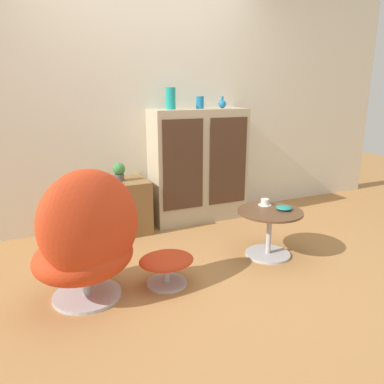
{
  "coord_description": "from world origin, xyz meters",
  "views": [
    {
      "loc": [
        -1.2,
        -2.44,
        1.41
      ],
      "look_at": [
        0.1,
        0.4,
        0.55
      ],
      "focal_mm": 35.0,
      "sensor_mm": 36.0,
      "label": 1
    }
  ],
  "objects_px": {
    "bowl": "(284,208)",
    "vase_inner_right": "(222,104)",
    "sideboard": "(199,166)",
    "tv_console": "(110,208)",
    "egg_chair": "(87,241)",
    "potted_plant": "(119,171)",
    "coffee_table": "(269,227)",
    "ottoman": "(167,263)",
    "teacup": "(265,203)",
    "vase_leftmost": "(171,98)",
    "vase_inner_left": "(200,102)"
  },
  "relations": [
    {
      "from": "bowl",
      "to": "vase_inner_right",
      "type": "bearing_deg",
      "value": 89.15
    },
    {
      "from": "sideboard",
      "to": "tv_console",
      "type": "xyz_separation_m",
      "value": [
        -0.99,
        -0.04,
        -0.34
      ]
    },
    {
      "from": "sideboard",
      "to": "egg_chair",
      "type": "relative_size",
      "value": 1.27
    },
    {
      "from": "sideboard",
      "to": "potted_plant",
      "type": "height_order",
      "value": "sideboard"
    },
    {
      "from": "coffee_table",
      "to": "bowl",
      "type": "xyz_separation_m",
      "value": [
        0.12,
        -0.03,
        0.17
      ]
    },
    {
      "from": "sideboard",
      "to": "tv_console",
      "type": "relative_size",
      "value": 1.62
    },
    {
      "from": "potted_plant",
      "to": "bowl",
      "type": "xyz_separation_m",
      "value": [
        1.15,
        -1.11,
        -0.21
      ]
    },
    {
      "from": "ottoman",
      "to": "teacup",
      "type": "bearing_deg",
      "value": 13.64
    },
    {
      "from": "egg_chair",
      "to": "ottoman",
      "type": "height_order",
      "value": "egg_chair"
    },
    {
      "from": "vase_leftmost",
      "to": "teacup",
      "type": "xyz_separation_m",
      "value": [
        0.5,
        -0.98,
        -0.89
      ]
    },
    {
      "from": "teacup",
      "to": "ottoman",
      "type": "bearing_deg",
      "value": -166.36
    },
    {
      "from": "vase_inner_right",
      "to": "teacup",
      "type": "xyz_separation_m",
      "value": [
        -0.09,
        -0.98,
        -0.82
      ]
    },
    {
      "from": "egg_chair",
      "to": "tv_console",
      "type": "bearing_deg",
      "value": 70.92
    },
    {
      "from": "tv_console",
      "to": "teacup",
      "type": "xyz_separation_m",
      "value": [
        1.18,
        -0.94,
        0.17
      ]
    },
    {
      "from": "ottoman",
      "to": "potted_plant",
      "type": "height_order",
      "value": "potted_plant"
    },
    {
      "from": "coffee_table",
      "to": "vase_inner_right",
      "type": "xyz_separation_m",
      "value": [
        0.14,
        1.13,
        1.0
      ]
    },
    {
      "from": "vase_inner_right",
      "to": "sideboard",
      "type": "bearing_deg",
      "value": -179.21
    },
    {
      "from": "egg_chair",
      "to": "vase_leftmost",
      "type": "relative_size",
      "value": 4.44
    },
    {
      "from": "vase_inner_left",
      "to": "coffee_table",
      "type": "bearing_deg",
      "value": -83.6
    },
    {
      "from": "sideboard",
      "to": "coffee_table",
      "type": "height_order",
      "value": "sideboard"
    },
    {
      "from": "coffee_table",
      "to": "vase_inner_left",
      "type": "bearing_deg",
      "value": 96.4
    },
    {
      "from": "teacup",
      "to": "bowl",
      "type": "xyz_separation_m",
      "value": [
        0.07,
        -0.17,
        -0.01
      ]
    },
    {
      "from": "egg_chair",
      "to": "coffee_table",
      "type": "bearing_deg",
      "value": 3.57
    },
    {
      "from": "tv_console",
      "to": "vase_inner_left",
      "type": "bearing_deg",
      "value": 2.54
    },
    {
      "from": "ottoman",
      "to": "bowl",
      "type": "height_order",
      "value": "bowl"
    },
    {
      "from": "vase_leftmost",
      "to": "vase_inner_right",
      "type": "xyz_separation_m",
      "value": [
        0.59,
        0.0,
        -0.06
      ]
    },
    {
      "from": "tv_console",
      "to": "vase_inner_right",
      "type": "relative_size",
      "value": 6.06
    },
    {
      "from": "coffee_table",
      "to": "potted_plant",
      "type": "xyz_separation_m",
      "value": [
        -1.03,
        1.09,
        0.38
      ]
    },
    {
      "from": "sideboard",
      "to": "ottoman",
      "type": "distance_m",
      "value": 1.56
    },
    {
      "from": "coffee_table",
      "to": "vase_inner_right",
      "type": "distance_m",
      "value": 1.51
    },
    {
      "from": "ottoman",
      "to": "vase_inner_right",
      "type": "distance_m",
      "value": 2.0
    },
    {
      "from": "vase_inner_left",
      "to": "vase_inner_right",
      "type": "distance_m",
      "value": 0.27
    },
    {
      "from": "tv_console",
      "to": "egg_chair",
      "type": "bearing_deg",
      "value": -109.08
    },
    {
      "from": "egg_chair",
      "to": "vase_inner_left",
      "type": "height_order",
      "value": "vase_inner_left"
    },
    {
      "from": "coffee_table",
      "to": "vase_inner_right",
      "type": "relative_size",
      "value": 4.49
    },
    {
      "from": "vase_leftmost",
      "to": "vase_inner_left",
      "type": "bearing_deg",
      "value": 0.0
    },
    {
      "from": "vase_inner_left",
      "to": "tv_console",
      "type": "bearing_deg",
      "value": -177.46
    },
    {
      "from": "vase_inner_left",
      "to": "bowl",
      "type": "relative_size",
      "value": 0.92
    },
    {
      "from": "vase_leftmost",
      "to": "vase_inner_right",
      "type": "height_order",
      "value": "vase_leftmost"
    },
    {
      "from": "vase_inner_right",
      "to": "teacup",
      "type": "relative_size",
      "value": 1.06
    },
    {
      "from": "teacup",
      "to": "coffee_table",
      "type": "bearing_deg",
      "value": -107.8
    },
    {
      "from": "sideboard",
      "to": "tv_console",
      "type": "height_order",
      "value": "sideboard"
    },
    {
      "from": "egg_chair",
      "to": "vase_inner_left",
      "type": "relative_size",
      "value": 7.6
    },
    {
      "from": "coffee_table",
      "to": "bowl",
      "type": "distance_m",
      "value": 0.21
    },
    {
      "from": "potted_plant",
      "to": "coffee_table",
      "type": "bearing_deg",
      "value": -46.58
    },
    {
      "from": "vase_inner_left",
      "to": "potted_plant",
      "type": "bearing_deg",
      "value": -177.19
    },
    {
      "from": "vase_inner_right",
      "to": "teacup",
      "type": "distance_m",
      "value": 1.29
    },
    {
      "from": "coffee_table",
      "to": "vase_leftmost",
      "type": "height_order",
      "value": "vase_leftmost"
    },
    {
      "from": "sideboard",
      "to": "vase_inner_left",
      "type": "distance_m",
      "value": 0.67
    },
    {
      "from": "ottoman",
      "to": "vase_inner_left",
      "type": "distance_m",
      "value": 1.87
    }
  ]
}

